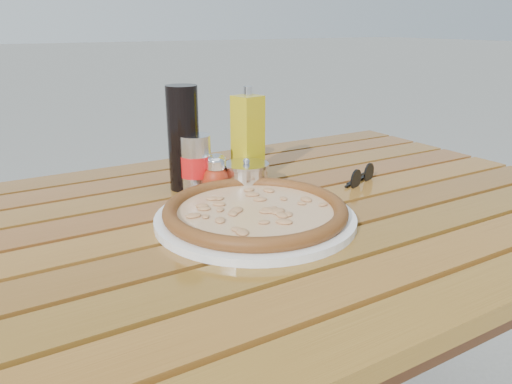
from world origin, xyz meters
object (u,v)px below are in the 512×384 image
pizza (255,210)px  olive_oil_cruet (248,138)px  pepper_shaker (216,176)px  parmesan_tin (246,176)px  soda_can (196,164)px  oregano_shaker (217,173)px  sunglasses (361,177)px  table (261,246)px  plate (255,218)px  dark_bottle (184,138)px

pizza → olive_oil_cruet: bearing=62.8°
pepper_shaker → parmesan_tin: 0.07m
soda_can → olive_oil_cruet: 0.14m
oregano_shaker → sunglasses: (0.30, -0.12, -0.02)m
pepper_shaker → olive_oil_cruet: size_ratio=0.39×
table → parmesan_tin: size_ratio=13.07×
pizza → sunglasses: sunglasses is taller
soda_can → table: bearing=-71.7°
pizza → sunglasses: 0.33m
soda_can → sunglasses: 0.37m
table → sunglasses: sunglasses is taller
table → olive_oil_cruet: size_ratio=6.67×
oregano_shaker → soda_can: 0.05m
oregano_shaker → soda_can: (-0.04, 0.03, 0.02)m
plate → pizza: size_ratio=0.85×
sunglasses → table: bearing=164.2°
plate → olive_oil_cruet: bearing=62.8°
soda_can → pepper_shaker: bearing=-56.5°
oregano_shaker → table: bearing=-81.8°
pepper_shaker → olive_oil_cruet: (0.11, 0.05, 0.06)m
plate → pizza: pizza is taller
table → plate: bearing=-131.4°
dark_bottle → olive_oil_cruet: dark_bottle is taller
oregano_shaker → parmesan_tin: bearing=-26.4°
pepper_shaker → sunglasses: size_ratio=0.76×
plate → parmesan_tin: 0.18m
dark_bottle → parmesan_tin: bearing=-36.7°
pizza → dark_bottle: (-0.03, 0.24, 0.09)m
pizza → oregano_shaker: (0.02, 0.19, 0.02)m
parmesan_tin → soda_can: bearing=149.5°
plate → pepper_shaker: 0.18m
pizza → olive_oil_cruet: 0.27m
plate → table: bearing=48.6°
dark_bottle → parmesan_tin: size_ratio=2.05×
plate → soda_can: 0.23m
parmesan_tin → sunglasses: bearing=-20.6°
plate → oregano_shaker: (0.02, 0.19, 0.03)m
plate → olive_oil_cruet: (0.12, 0.23, 0.09)m
table → pizza: (-0.04, -0.05, 0.10)m
pepper_shaker → dark_bottle: (-0.04, 0.07, 0.07)m
pizza → soda_can: 0.22m
olive_oil_cruet → parmesan_tin: bearing=-122.5°
oregano_shaker → dark_bottle: dark_bottle is taller
olive_oil_cruet → sunglasses: bearing=-38.4°
plate → oregano_shaker: size_ratio=4.39×
pizza → dark_bottle: dark_bottle is taller
olive_oil_cruet → sunglasses: 0.27m
plate → soda_can: bearing=94.0°
table → parmesan_tin: bearing=73.5°
plate → oregano_shaker: oregano_shaker is taller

